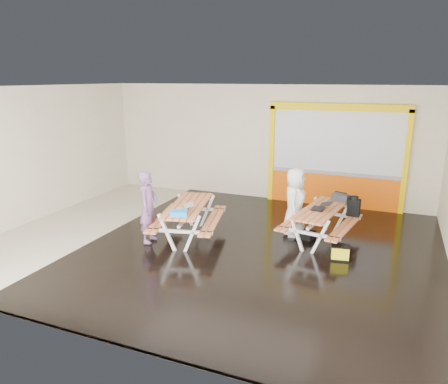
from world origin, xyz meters
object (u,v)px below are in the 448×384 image
at_px(laptop_right, 321,207).
at_px(backpack, 354,206).
at_px(person_left, 148,207).
at_px(person_right, 295,202).
at_px(fluke_bag, 340,253).
at_px(dark_case, 304,234).
at_px(picnic_table_right, 321,217).
at_px(toolbox, 341,198).
at_px(blue_pouch, 179,213).
at_px(laptop_left, 184,208).
at_px(picnic_table_left, 188,213).

relative_size(laptop_right, backpack, 0.91).
xyz_separation_m(person_left, backpack, (4.23, 2.27, -0.14)).
xyz_separation_m(person_right, fluke_bag, (1.22, -1.04, -0.66)).
bearing_deg(backpack, dark_case, -147.18).
xyz_separation_m(picnic_table_right, toolbox, (0.32, 0.76, 0.28)).
bearing_deg(dark_case, fluke_bag, -45.90).
height_order(laptop_right, toolbox, toolbox).
bearing_deg(backpack, picnic_table_right, -132.70).
xyz_separation_m(backpack, dark_case, (-1.01, -0.65, -0.61)).
bearing_deg(blue_pouch, backpack, 35.96).
xyz_separation_m(dark_case, fluke_bag, (0.94, -0.97, 0.07)).
xyz_separation_m(toolbox, backpack, (0.32, -0.06, -0.16)).
height_order(person_left, backpack, person_left).
distance_m(picnic_table_right, backpack, 0.96).
relative_size(picnic_table_right, backpack, 4.68).
height_order(laptop_left, blue_pouch, laptop_left).
bearing_deg(person_left, laptop_left, -85.36).
bearing_deg(picnic_table_left, fluke_bag, 0.90).
bearing_deg(dark_case, person_right, 165.44).
distance_m(laptop_left, dark_case, 2.91).
bearing_deg(person_left, backpack, -70.11).
xyz_separation_m(picnic_table_left, person_left, (-0.69, -0.60, 0.24)).
bearing_deg(laptop_right, blue_pouch, -148.36).
bearing_deg(person_right, blue_pouch, 126.87).
height_order(picnic_table_right, blue_pouch, blue_pouch).
bearing_deg(person_right, fluke_bag, -135.54).
bearing_deg(backpack, person_left, -151.81).
height_order(person_right, toolbox, person_right).
height_order(picnic_table_left, toolbox, toolbox).
relative_size(laptop_right, toolbox, 0.98).
bearing_deg(picnic_table_right, fluke_bag, -57.85).
xyz_separation_m(picnic_table_left, blue_pouch, (0.17, -0.77, 0.25)).
height_order(picnic_table_right, toolbox, toolbox).
distance_m(picnic_table_left, picnic_table_right, 3.05).
bearing_deg(person_left, picnic_table_right, -74.68).
distance_m(person_left, laptop_left, 0.83).
relative_size(toolbox, dark_case, 1.00).
xyz_separation_m(person_left, laptop_right, (3.58, 1.50, -0.01)).
distance_m(laptop_left, blue_pouch, 0.36).
xyz_separation_m(picnic_table_left, toolbox, (3.22, 1.73, 0.26)).
height_order(laptop_right, blue_pouch, laptop_right).
bearing_deg(laptop_right, picnic_table_right, 86.47).
bearing_deg(picnic_table_left, laptop_left, -73.83).
relative_size(picnic_table_left, blue_pouch, 6.84).
relative_size(picnic_table_right, blue_pouch, 6.39).
bearing_deg(backpack, picnic_table_left, -154.73).
height_order(toolbox, backpack, toolbox).
relative_size(person_left, dark_case, 3.63).
relative_size(laptop_left, toolbox, 1.08).
bearing_deg(backpack, laptop_right, -130.23).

